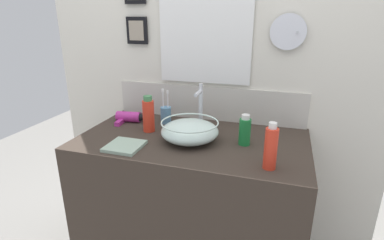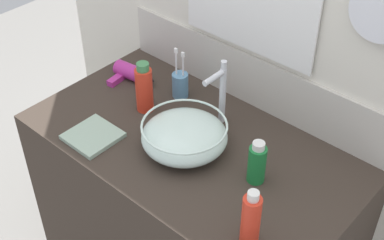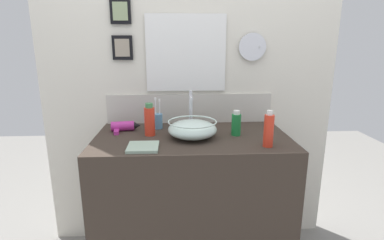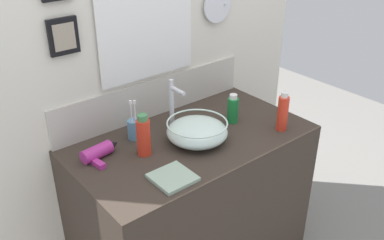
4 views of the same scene
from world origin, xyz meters
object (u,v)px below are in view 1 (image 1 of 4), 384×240
hair_drier (130,117)px  shampoo_bottle (148,115)px  glass_bowl_sink (190,131)px  spray_bottle (271,148)px  toothbrush_cup (166,115)px  lotion_bottle (245,131)px  faucet (200,104)px  hand_towel (125,146)px

hair_drier → shampoo_bottle: 0.21m
glass_bowl_sink → spray_bottle: 0.44m
hair_drier → toothbrush_cup: 0.22m
glass_bowl_sink → lotion_bottle: (0.27, 0.04, 0.02)m
glass_bowl_sink → lotion_bottle: bearing=8.4°
faucet → spray_bottle: 0.55m
lotion_bottle → hand_towel: (-0.55, -0.21, -0.06)m
faucet → shampoo_bottle: size_ratio=1.27×
hair_drier → glass_bowl_sink: bearing=-21.4°
hand_towel → shampoo_bottle: bearing=85.7°
lotion_bottle → spray_bottle: bearing=-58.1°
shampoo_bottle → hand_towel: 0.25m
toothbrush_cup → hand_towel: toothbrush_cup is taller
toothbrush_cup → hair_drier: bearing=-167.4°
shampoo_bottle → toothbrush_cup: bearing=74.9°
glass_bowl_sink → faucet: bearing=90.0°
toothbrush_cup → lotion_bottle: (0.49, -0.17, 0.02)m
spray_bottle → faucet: bearing=138.1°
toothbrush_cup → hand_towel: bearing=-98.6°
glass_bowl_sink → faucet: size_ratio=1.14×
spray_bottle → hand_towel: (-0.68, 0.00, -0.09)m
toothbrush_cup → lotion_bottle: 0.52m
glass_bowl_sink → spray_bottle: spray_bottle is taller
spray_bottle → hair_drier: bearing=157.6°
faucet → hand_towel: size_ratio=1.53×
lotion_bottle → spray_bottle: spray_bottle is taller
hair_drier → spray_bottle: bearing=-22.4°
glass_bowl_sink → shampoo_bottle: shampoo_bottle is taller
faucet → hand_towel: bearing=-127.3°
toothbrush_cup → lotion_bottle: toothbrush_cup is taller
hair_drier → spray_bottle: size_ratio=0.95×
shampoo_bottle → hand_towel: (-0.02, -0.24, -0.09)m
glass_bowl_sink → hand_towel: glass_bowl_sink is taller
shampoo_bottle → hand_towel: shampoo_bottle is taller
faucet → hair_drier: faucet is taller
glass_bowl_sink → faucet: 0.21m
glass_bowl_sink → hair_drier: glass_bowl_sink is taller
glass_bowl_sink → hair_drier: size_ratio=1.52×
spray_bottle → shampoo_bottle: bearing=159.9°
glass_bowl_sink → shampoo_bottle: 0.27m
hand_towel → spray_bottle: bearing=-0.3°
faucet → hair_drier: size_ratio=1.33×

